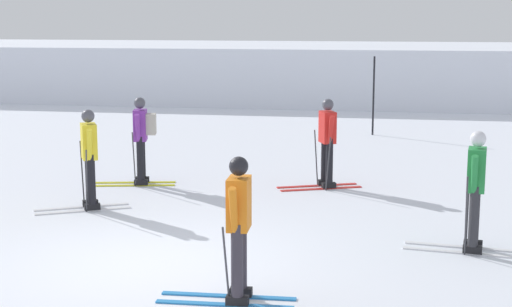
% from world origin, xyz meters
% --- Properties ---
extents(ground_plane, '(120.00, 120.00, 0.00)m').
position_xyz_m(ground_plane, '(0.00, 0.00, 0.00)').
color(ground_plane, silver).
extents(far_snow_ridge, '(80.00, 8.69, 2.09)m').
position_xyz_m(far_snow_ridge, '(0.00, 21.59, 1.04)').
color(far_snow_ridge, silver).
rests_on(far_snow_ridge, ground).
extents(skier_red, '(1.62, 0.97, 1.71)m').
position_xyz_m(skier_red, '(1.91, 5.10, 0.92)').
color(skier_red, red).
rests_on(skier_red, ground).
extents(skier_orange, '(1.61, 1.00, 1.71)m').
position_xyz_m(skier_orange, '(1.41, -1.16, 0.92)').
color(skier_orange, '#237AC6').
rests_on(skier_orange, ground).
extents(skier_green, '(1.63, 1.00, 1.71)m').
position_xyz_m(skier_green, '(4.27, 1.32, 0.92)').
color(skier_green, silver).
rests_on(skier_green, ground).
extents(skier_yellow, '(1.59, 1.08, 1.71)m').
position_xyz_m(skier_yellow, '(-1.92, 2.72, 0.92)').
color(skier_yellow, silver).
rests_on(skier_yellow, ground).
extents(skier_purple, '(1.64, 0.99, 1.71)m').
position_xyz_m(skier_purple, '(-1.65, 4.75, 0.96)').
color(skier_purple, gold).
rests_on(skier_purple, ground).
extents(trail_marker_pole, '(0.05, 0.05, 2.16)m').
position_xyz_m(trail_marker_pole, '(2.62, 11.97, 1.08)').
color(trail_marker_pole, black).
rests_on(trail_marker_pole, ground).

